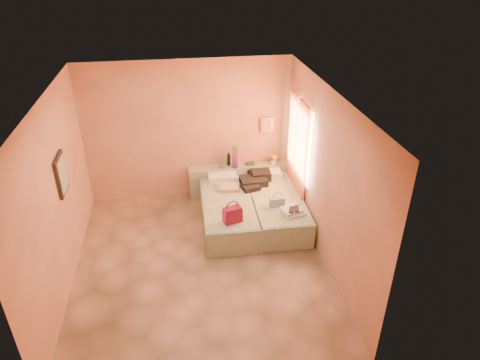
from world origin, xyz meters
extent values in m
plane|color=tan|center=(0.00, 0.00, 0.00)|extent=(4.50, 4.50, 0.00)
cube|color=#ECA87E|center=(0.00, 2.25, 1.40)|extent=(4.00, 0.02, 2.80)
cube|color=#ECA87E|center=(-2.00, 0.00, 1.40)|extent=(0.02, 4.50, 2.80)
cube|color=#ECA87E|center=(2.00, 0.00, 1.40)|extent=(0.02, 4.50, 2.80)
cube|color=white|center=(0.00, 0.00, 2.80)|extent=(4.00, 4.50, 0.02)
cube|color=#F6BE98|center=(1.98, 1.25, 1.50)|extent=(0.02, 1.10, 1.40)
cube|color=#FF813C|center=(1.94, 1.10, 1.15)|extent=(0.05, 0.55, 2.20)
cube|color=#FF813C|center=(1.94, 1.70, 1.15)|extent=(0.05, 0.45, 2.20)
cube|color=black|center=(-1.97, 0.40, 1.60)|extent=(0.04, 0.50, 0.60)
cube|color=gold|center=(1.55, 2.22, 1.45)|extent=(0.25, 0.04, 0.30)
cube|color=gray|center=(0.98, 2.10, 0.33)|extent=(2.05, 0.30, 0.65)
cube|color=#A9BE99|center=(0.60, 1.05, 0.25)|extent=(0.96, 2.03, 0.50)
cube|color=#A9BE99|center=(1.50, 1.05, 0.25)|extent=(0.96, 2.03, 0.50)
cylinder|color=#153A1D|center=(0.77, 2.16, 0.78)|extent=(0.09, 0.09, 0.25)
cube|color=maroon|center=(0.88, 2.03, 0.89)|extent=(0.13, 0.13, 0.48)
cylinder|color=#447E52|center=(0.63, 2.09, 0.67)|extent=(0.16, 0.16, 0.03)
cube|color=#23422B|center=(1.20, 2.11, 0.67)|extent=(0.19, 0.14, 0.03)
cube|color=silver|center=(1.66, 2.04, 0.78)|extent=(0.25, 0.25, 0.25)
cube|color=maroon|center=(0.58, 0.36, 0.64)|extent=(0.34, 0.25, 0.29)
cube|color=tan|center=(0.67, 1.45, 0.53)|extent=(0.41, 0.34, 0.06)
cube|color=black|center=(1.22, 1.57, 0.58)|extent=(0.60, 0.60, 0.17)
cube|color=#3E5895|center=(1.44, 0.71, 0.58)|extent=(0.26, 0.11, 0.17)
cube|color=silver|center=(1.65, 0.42, 0.55)|extent=(0.41, 0.37, 0.10)
cube|color=black|center=(1.66, 0.39, 0.61)|extent=(0.22, 0.25, 0.02)
camera|label=1|loc=(-0.25, -5.54, 4.59)|focal=32.00mm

